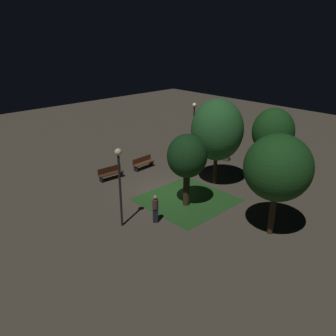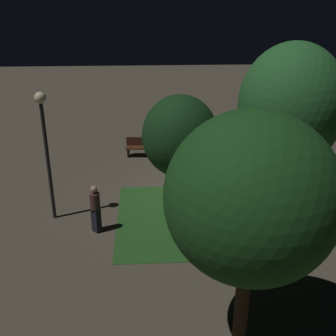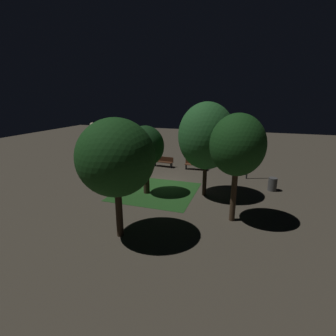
{
  "view_description": "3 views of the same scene",
  "coord_description": "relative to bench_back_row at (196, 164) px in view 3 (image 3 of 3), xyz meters",
  "views": [
    {
      "loc": [
        13.77,
        15.01,
        9.68
      ],
      "look_at": [
        -0.52,
        -0.15,
        1.37
      ],
      "focal_mm": 36.89,
      "sensor_mm": 36.0,
      "label": 1
    },
    {
      "loc": [
        1.39,
        14.14,
        7.08
      ],
      "look_at": [
        0.63,
        0.18,
        1.1
      ],
      "focal_mm": 43.89,
      "sensor_mm": 36.0,
      "label": 2
    },
    {
      "loc": [
        -5.68,
        16.26,
        6.04
      ],
      "look_at": [
        -0.76,
        1.46,
        1.53
      ],
      "focal_mm": 26.57,
      "sensor_mm": 36.0,
      "label": 3
    }
  ],
  "objects": [
    {
      "name": "ground_plane",
      "position": [
        1.47,
        3.89,
        -0.48
      ],
      "size": [
        60.0,
        60.0,
        0.0
      ],
      "primitive_type": "plane",
      "color": "#4C4438"
    },
    {
      "name": "grass_lawn",
      "position": [
        1.37,
        5.89,
        -0.48
      ],
      "size": [
        5.1,
        4.99,
        0.01
      ],
      "primitive_type": "cube",
      "color": "#23511E",
      "rests_on": "ground"
    },
    {
      "name": "bench_back_row",
      "position": [
        0.0,
        0.0,
        0.0
      ],
      "size": [
        1.83,
        0.59,
        0.88
      ],
      "color": "brown",
      "rests_on": "ground"
    },
    {
      "name": "bench_corner",
      "position": [
        2.93,
        0.0,
        0.0
      ],
      "size": [
        1.83,
        0.61,
        0.88
      ],
      "color": "#422314",
      "rests_on": "ground"
    },
    {
      "name": "tree_left_canopy",
      "position": [
        -3.69,
        8.33,
        3.36
      ],
      "size": [
        2.59,
        2.59,
        5.34
      ],
      "color": "#423021",
      "rests_on": "ground"
    },
    {
      "name": "tree_back_left",
      "position": [
        0.96,
        11.4,
        3.12
      ],
      "size": [
        3.27,
        3.27,
        5.25
      ],
      "color": "#38281C",
      "rests_on": "ground"
    },
    {
      "name": "tree_back_right",
      "position": [
        1.86,
        6.29,
        2.56
      ],
      "size": [
        2.3,
        2.3,
        4.35
      ],
      "color": "#38281C",
      "rests_on": "ground"
    },
    {
      "name": "tree_lawn_side",
      "position": [
        -1.75,
        5.49,
        3.27
      ],
      "size": [
        3.37,
        3.37,
        5.77
      ],
      "color": "#2D2116",
      "rests_on": "ground"
    },
    {
      "name": "lamp_post_plaza_west",
      "position": [
        -4.22,
        1.21,
        2.63
      ],
      "size": [
        0.36,
        0.36,
        4.58
      ],
      "color": "black",
      "rests_on": "ground"
    },
    {
      "name": "lamp_post_plaza_east",
      "position": [
        6.06,
        5.6,
        2.48
      ],
      "size": [
        0.36,
        0.36,
        4.34
      ],
      "color": "black",
      "rests_on": "ground"
    },
    {
      "name": "trash_bin",
      "position": [
        -5.9,
        3.26,
        -0.04
      ],
      "size": [
        0.56,
        0.56,
        0.88
      ],
      "primitive_type": "cylinder",
      "color": "#4C4C4C",
      "rests_on": "ground"
    },
    {
      "name": "pedestrian",
      "position": [
        4.53,
        6.55,
        0.37
      ],
      "size": [
        0.34,
        0.34,
        1.61
      ],
      "color": "black",
      "rests_on": "ground"
    }
  ]
}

